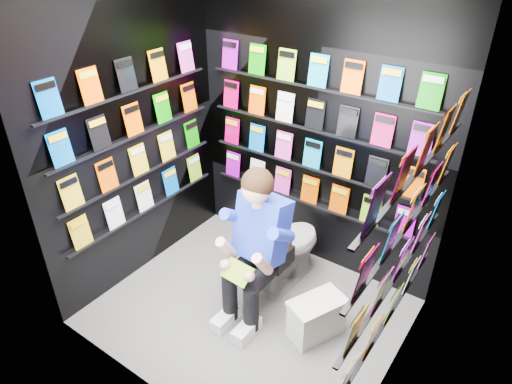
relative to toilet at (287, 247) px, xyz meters
The scene contains 13 objects.
floor 0.66m from the toilet, 92.77° to the right, with size 2.40×2.40×0.00m, color slate.
wall_back 1.04m from the toilet, 93.30° to the left, with size 2.40×0.04×2.60m, color black.
wall_front 1.80m from the toilet, 90.98° to the right, with size 2.40×0.04×2.60m, color black.
wall_left 1.63m from the toilet, 156.09° to the right, with size 0.04×2.00×2.60m, color black.
wall_right 1.59m from the toilet, 24.86° to the right, with size 0.04×2.00×2.60m, color black.
comics_back 1.03m from the toilet, 93.53° to the left, with size 2.10×0.06×1.37m, color #EB5600, non-canonical shape.
comics_left 1.61m from the toilet, 155.56° to the right, with size 0.06×1.70×1.37m, color #EB5600, non-canonical shape.
comics_right 1.58m from the toilet, 25.43° to the right, with size 0.06×1.70×1.37m, color #EB5600, non-canonical shape.
toilet is the anchor object (origin of this frame).
longbox 0.73m from the toilet, 37.82° to the right, with size 0.23×0.42×0.32m, color white.
longbox_lid 0.70m from the toilet, 37.82° to the right, with size 0.25×0.45×0.03m, color white.
reader 0.57m from the toilet, 90.00° to the right, with size 0.55×0.81×1.49m, color #1732D7, non-canonical shape.
held_comic 0.76m from the toilet, 90.00° to the right, with size 0.24×0.01×0.17m, color green.
Camera 1 is at (1.69, -2.30, 2.89)m, focal length 32.00 mm.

